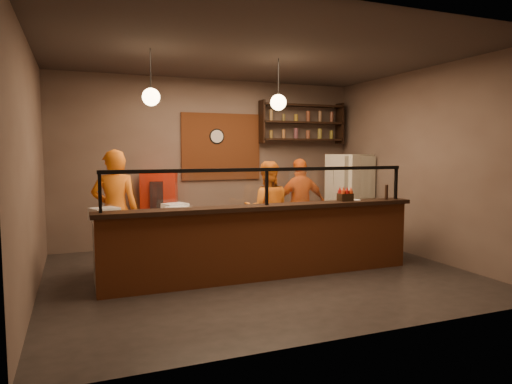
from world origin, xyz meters
name	(u,v)px	position (x,y,z in m)	size (l,w,h in m)	color
floor	(259,273)	(0.00, 0.00, 0.00)	(6.00, 6.00, 0.00)	black
ceiling	(259,54)	(0.00, 0.00, 3.20)	(6.00, 6.00, 0.00)	#372E2A
wall_back	(211,162)	(0.00, 2.50, 1.60)	(6.00, 6.00, 0.00)	#69584D
wall_left	(30,169)	(-3.00, 0.00, 1.60)	(5.00, 5.00, 0.00)	#69584D
wall_right	(422,164)	(3.00, 0.00, 1.60)	(5.00, 5.00, 0.00)	#69584D
wall_front	(357,174)	(0.00, -2.50, 1.60)	(6.00, 6.00, 0.00)	#69584D
brick_patch	(221,147)	(0.20, 2.47, 1.90)	(1.60, 0.04, 1.30)	brown
service_counter	(267,244)	(0.00, -0.30, 0.50)	(4.60, 0.25, 1.00)	brown
counter_ledge	(267,207)	(0.00, -0.30, 1.03)	(4.70, 0.37, 0.06)	black
worktop_cabinet	(254,243)	(0.00, 0.20, 0.42)	(4.60, 0.75, 0.85)	gray
worktop	(254,213)	(0.00, 0.20, 0.88)	(4.60, 0.75, 0.05)	white
sneeze_guard	(267,183)	(0.00, -0.30, 1.37)	(4.50, 0.05, 0.52)	white
wall_shelving	(302,123)	(1.90, 2.32, 2.40)	(1.84, 0.28, 0.85)	black
wall_clock	(217,136)	(0.10, 2.46, 2.10)	(0.30, 0.30, 0.04)	black
pendant_left	(151,97)	(-1.50, 0.20, 2.55)	(0.24, 0.24, 0.77)	black
pendant_right	(278,102)	(0.40, 0.20, 2.55)	(0.24, 0.24, 0.77)	black
cook_left	(115,212)	(-1.96, 0.83, 0.92)	(0.67, 0.44, 1.84)	orange
cook_mid	(267,210)	(0.50, 0.87, 0.82)	(0.80, 0.62, 1.65)	#CA6413
cook_right	(301,204)	(1.34, 1.26, 0.84)	(0.98, 0.41, 1.68)	#D65614
fridge	(350,198)	(2.60, 1.58, 0.87)	(0.73, 0.68, 1.75)	beige
red_cooler	(160,211)	(-1.09, 2.15, 0.72)	(0.62, 0.57, 1.45)	#AF1E0B
pizza_dough	(300,208)	(0.82, 0.28, 0.91)	(0.51, 0.51, 0.01)	white
prep_tub_a	(105,214)	(-2.15, 0.15, 0.98)	(0.34, 0.27, 0.17)	silver
prep_tub_b	(175,209)	(-1.17, 0.35, 0.98)	(0.32, 0.26, 0.16)	silver
prep_tub_c	(176,211)	(-1.20, 0.15, 0.97)	(0.28, 0.23, 0.14)	silver
rolling_pin	(176,214)	(-1.18, 0.19, 0.93)	(0.07, 0.07, 0.39)	#F2F929
condiment_caddy	(345,197)	(1.32, -0.25, 1.12)	(0.21, 0.16, 0.11)	black
pepper_mill	(386,192)	(2.03, -0.32, 1.17)	(0.05, 0.05, 0.23)	black
small_plate	(355,200)	(1.49, -0.26, 1.07)	(0.17, 0.17, 0.01)	white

